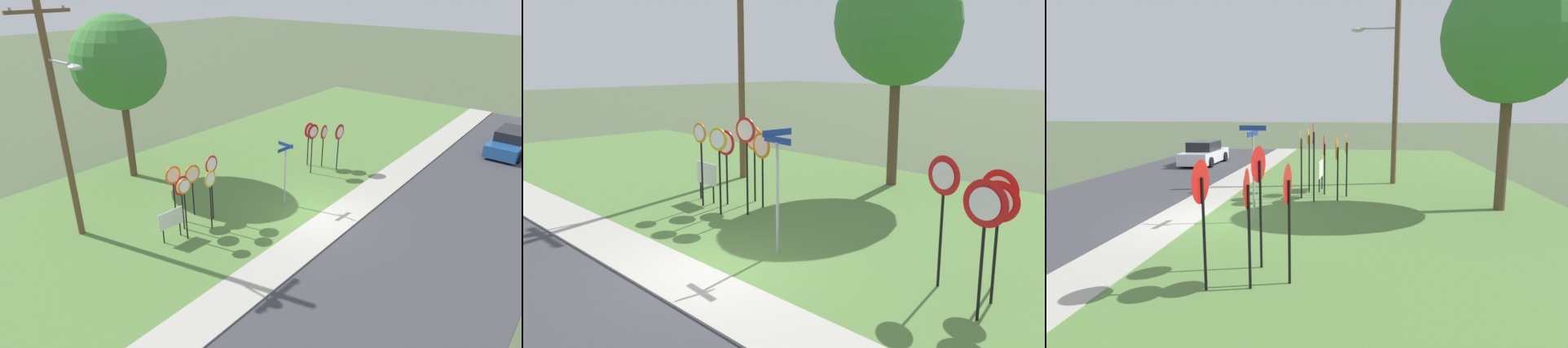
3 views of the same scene
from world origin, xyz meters
TOP-DOWN VIEW (x-y plane):
  - ground_plane at (0.00, 0.00)m, footprint 160.00×160.00m
  - road_asphalt at (0.00, -4.80)m, footprint 44.00×6.40m
  - sidewalk_strip at (0.00, -0.80)m, footprint 44.00×1.60m
  - grass_median at (0.00, 6.00)m, footprint 44.00×12.00m
  - stop_sign_near_left at (-4.22, 3.48)m, footprint 0.78×0.12m
  - stop_sign_near_right at (-2.87, 3.19)m, footprint 0.73×0.13m
  - stop_sign_far_left at (-3.91, 4.35)m, footprint 0.77×0.09m
  - stop_sign_far_center at (-3.47, 2.66)m, footprint 0.66×0.14m
  - stop_sign_far_right at (-4.61, 2.84)m, footprint 0.61×0.09m
  - stop_sign_center_tall at (-3.17, 4.04)m, footprint 0.80×0.10m
  - yield_sign_near_left at (4.94, 1.88)m, footprint 0.83×0.11m
  - yield_sign_near_right at (3.69, 2.68)m, footprint 0.77×0.17m
  - yield_sign_far_left at (4.79, 2.70)m, footprint 0.77×0.12m
  - yield_sign_far_right at (4.46, 3.42)m, footprint 0.79×0.11m
  - street_name_post at (0.07, 1.70)m, footprint 0.96×0.82m
  - utility_pole at (-7.03, 6.29)m, footprint 2.10×2.10m
  - notice_board at (-5.00, 3.30)m, footprint 1.10×0.10m
  - oak_tree_left at (-2.38, 9.57)m, footprint 4.37×4.37m
  - parked_sedan_distant at (13.70, -4.49)m, footprint 4.54×2.00m

SIDE VIEW (x-z plane):
  - ground_plane at x=0.00m, z-range 0.00..0.00m
  - road_asphalt at x=0.00m, z-range 0.00..0.01m
  - grass_median at x=0.00m, z-range 0.00..0.04m
  - sidewalk_strip at x=0.00m, z-range 0.00..0.06m
  - parked_sedan_distant at x=13.70m, z-range -0.05..1.34m
  - notice_board at x=-5.00m, z-range 0.25..1.50m
  - stop_sign_center_tall at x=-3.17m, z-range 0.57..2.89m
  - stop_sign_near_left at x=-4.22m, z-range 0.58..2.92m
  - street_name_post at x=0.07m, z-range 0.32..3.22m
  - yield_sign_far_left at x=4.79m, z-range 0.61..2.95m
  - stop_sign_far_left at x=-3.91m, z-range 0.60..3.02m
  - yield_sign_far_right at x=4.46m, z-range 0.63..3.02m
  - stop_sign_far_right at x=-4.61m, z-range 0.58..3.16m
  - stop_sign_far_center at x=-3.47m, z-range 0.60..3.15m
  - yield_sign_near_left at x=4.94m, z-range 0.67..3.18m
  - yield_sign_near_right at x=3.69m, z-range 0.71..3.36m
  - stop_sign_near_right at x=-2.87m, z-range 0.69..3.55m
  - utility_pole at x=-7.03m, z-range 0.39..9.79m
  - oak_tree_left at x=-2.38m, z-range 1.78..9.67m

